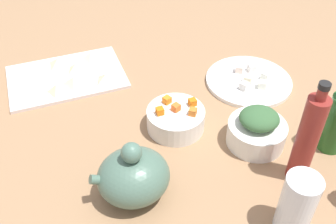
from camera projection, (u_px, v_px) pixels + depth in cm
name	position (u px, v px, depth cm)	size (l,w,h in cm)	color
tabletop	(168.00, 130.00, 103.59)	(190.00, 190.00, 3.00)	#9B7551
cutting_board	(67.00, 77.00, 118.44)	(34.11, 23.08, 1.00)	silver
plate_tofu	(249.00, 81.00, 116.76)	(25.49, 25.49, 1.20)	white
bowl_greens	(256.00, 134.00, 96.26)	(14.43, 14.43, 5.97)	white
bowl_carrots	(176.00, 119.00, 100.51)	(14.93, 14.93, 5.66)	white
teapot	(133.00, 176.00, 82.43)	(17.14, 14.49, 15.18)	#4D6E5D
bottle_0	(307.00, 139.00, 82.48)	(4.70, 4.70, 26.41)	maroon
drinking_glass_0	(297.00, 204.00, 75.45)	(6.97, 6.97, 14.36)	white
carrot_cube_0	(176.00, 107.00, 98.28)	(1.80, 1.80, 1.80)	orange
carrot_cube_1	(160.00, 111.00, 97.22)	(1.80, 1.80, 1.80)	orange
carrot_cube_2	(193.00, 112.00, 97.01)	(1.80, 1.80, 1.80)	orange
carrot_cube_3	(193.00, 103.00, 99.71)	(1.80, 1.80, 1.80)	orange
carrot_cube_4	(167.00, 100.00, 100.54)	(1.80, 1.80, 1.80)	orange
chopped_greens_mound	(259.00, 118.00, 92.94)	(9.70, 9.05, 4.18)	#386339
tofu_cube_0	(248.00, 79.00, 114.53)	(2.20, 2.20, 2.20)	#F7EFC9
tofu_cube_1	(266.00, 76.00, 115.76)	(2.20, 2.20, 2.20)	white
tofu_cube_2	(244.00, 86.00, 112.07)	(2.20, 2.20, 2.20)	white
tofu_cube_3	(252.00, 68.00, 118.97)	(2.20, 2.20, 2.20)	white
tofu_cube_4	(262.00, 85.00, 112.54)	(2.20, 2.20, 2.20)	white
tofu_cube_5	(239.00, 69.00, 118.55)	(2.20, 2.20, 2.20)	#FBDECA
dumpling_0	(92.00, 55.00, 124.35)	(4.97, 4.85, 2.57)	beige
dumpling_1	(58.00, 62.00, 121.71)	(5.64, 5.28, 2.41)	beige
dumpling_2	(57.00, 88.00, 111.23)	(4.53, 4.19, 2.60)	beige
dumpling_3	(76.00, 67.00, 119.42)	(4.73, 4.48, 2.44)	beige
dumpling_4	(74.00, 81.00, 114.08)	(5.37, 4.98, 2.57)	beige
dumpling_5	(106.00, 78.00, 115.23)	(5.21, 5.01, 2.55)	beige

